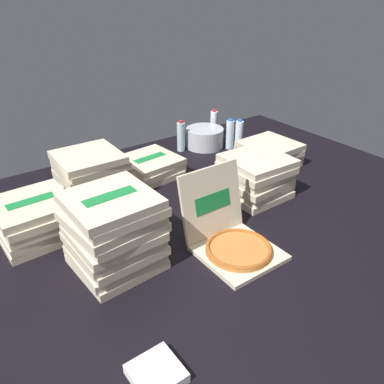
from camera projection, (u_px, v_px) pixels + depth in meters
ground_plane at (205, 222)px, 2.11m from camera, size 3.20×2.40×0.02m
open_pizza_box at (231, 237)px, 1.85m from camera, size 0.35×0.44×0.37m
pizza_stack_right_near at (269, 153)px, 2.72m from camera, size 0.39×0.38×0.16m
pizza_stack_right_far at (91, 175)px, 2.28m from camera, size 0.37×0.38×0.29m
pizza_stack_center_far at (36, 219)px, 1.94m from camera, size 0.38×0.37×0.21m
pizza_stack_left_near at (150, 166)px, 2.58m from camera, size 0.40×0.40×0.13m
pizza_stack_center_near at (255, 176)px, 2.31m from camera, size 0.39×0.39×0.25m
pizza_stack_right_mid at (114, 232)px, 1.69m from camera, size 0.40×0.39×0.37m
ice_bucket at (205, 138)px, 3.02m from camera, size 0.29×0.29×0.15m
water_bottle_0 at (181, 137)px, 2.93m from camera, size 0.06×0.06×0.24m
water_bottle_1 at (214, 124)px, 3.18m from camera, size 0.06×0.06×0.24m
water_bottle_2 at (230, 134)px, 2.97m from camera, size 0.06×0.06×0.24m
water_bottle_3 at (239, 135)px, 2.96m from camera, size 0.06×0.06×0.24m
napkin_pile at (156, 373)px, 1.26m from camera, size 0.16×0.16×0.04m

